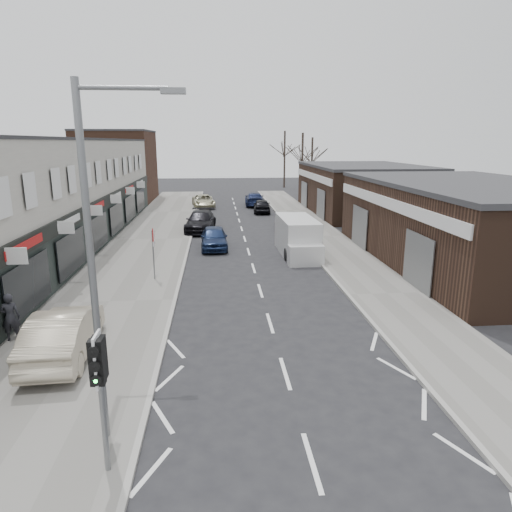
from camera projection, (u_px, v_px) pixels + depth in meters
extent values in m
plane|color=black|center=(296.00, 410.00, 12.03)|extent=(160.00, 160.00, 0.00)
cube|color=slate|center=(151.00, 240.00, 32.71)|extent=(5.50, 64.00, 0.12)
cube|color=slate|center=(322.00, 237.00, 33.75)|extent=(3.50, 64.00, 0.12)
cube|color=beige|center=(34.00, 196.00, 28.88)|extent=(8.00, 41.00, 7.10)
cube|color=#4D2F21|center=(117.00, 167.00, 53.41)|extent=(8.00, 10.00, 8.00)
cube|color=#39241A|center=(471.00, 225.00, 26.05)|extent=(10.00, 18.00, 4.50)
cube|color=#39241A|center=(362.00, 190.00, 45.38)|extent=(10.00, 16.00, 4.50)
cylinder|color=slate|center=(103.00, 406.00, 9.33)|extent=(0.12, 0.12, 3.00)
cube|color=silver|center=(98.00, 360.00, 9.08)|extent=(0.05, 0.55, 1.10)
cube|color=black|center=(97.00, 362.00, 8.96)|extent=(0.28, 0.22, 0.95)
sphere|color=#0CE533|center=(96.00, 379.00, 8.92)|extent=(0.18, 0.18, 0.18)
cube|color=black|center=(100.00, 357.00, 9.19)|extent=(0.26, 0.20, 0.90)
cylinder|color=slate|center=(92.00, 273.00, 9.86)|extent=(0.16, 0.16, 8.00)
cylinder|color=slate|center=(122.00, 88.00, 9.01)|extent=(1.80, 0.10, 0.10)
cube|color=slate|center=(173.00, 91.00, 9.10)|extent=(0.50, 0.22, 0.12)
cylinder|color=slate|center=(153.00, 255.00, 22.85)|extent=(0.07, 0.07, 2.50)
cube|color=white|center=(154.00, 243.00, 22.71)|extent=(0.04, 0.45, 0.25)
cube|color=silver|center=(297.00, 236.00, 28.67)|extent=(2.16, 5.01, 2.27)
cube|color=silver|center=(306.00, 255.00, 25.99)|extent=(2.02, 0.91, 1.19)
cylinder|color=black|center=(287.00, 254.00, 27.10)|extent=(0.24, 0.76, 0.76)
cylinder|color=black|center=(317.00, 254.00, 27.26)|extent=(0.24, 0.76, 0.76)
cylinder|color=black|center=(279.00, 242.00, 30.46)|extent=(0.24, 0.76, 0.76)
cylinder|color=black|center=(306.00, 242.00, 30.61)|extent=(0.24, 0.76, 0.76)
imported|color=#B3A78F|center=(64.00, 333.00, 14.64)|extent=(1.93, 4.88, 1.58)
imported|color=black|center=(10.00, 317.00, 15.80)|extent=(0.69, 0.52, 1.72)
imported|color=#162345|center=(214.00, 238.00, 30.14)|extent=(1.80, 4.28, 1.45)
imported|color=black|center=(201.00, 221.00, 36.04)|extent=(2.55, 5.50, 1.56)
imported|color=#B4B090|center=(203.00, 201.00, 49.05)|extent=(2.75, 5.10, 1.36)
imported|color=white|center=(284.00, 220.00, 37.31)|extent=(1.83, 4.17, 1.33)
imported|color=black|center=(262.00, 206.00, 45.43)|extent=(1.90, 4.14, 1.38)
imported|color=#141C3E|center=(255.00, 199.00, 50.40)|extent=(2.29, 5.13, 1.46)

